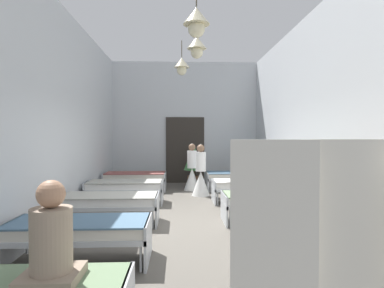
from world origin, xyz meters
TOP-DOWN VIEW (x-y plane):
  - ground_plane at (0.00, 0.00)m, footprint 5.88×11.64m
  - room_shell at (0.00, 1.17)m, footprint 5.68×11.24m
  - bed_left_row_1 at (-1.59, -1.90)m, footprint 1.90×0.84m
  - bed_right_row_1 at (1.59, -1.90)m, footprint 1.90×0.84m
  - bed_left_row_2 at (-1.59, 0.00)m, footprint 1.90×0.84m
  - bed_right_row_2 at (1.59, 0.00)m, footprint 1.90×0.84m
  - bed_left_row_3 at (-1.59, 1.90)m, footprint 1.90×0.84m
  - bed_right_row_3 at (1.59, 1.90)m, footprint 1.90×0.84m
  - bed_left_row_4 at (-1.59, 3.80)m, footprint 1.90×0.84m
  - bed_right_row_4 at (1.59, 3.80)m, footprint 1.90×0.84m
  - nurse_near_aisle at (0.40, 2.93)m, footprint 0.52×0.52m
  - nurse_mid_aisle at (0.19, 3.86)m, footprint 0.52×0.52m
  - patient_seated_primary at (-1.24, -3.75)m, footprint 0.44×0.44m
  - patient_seated_secondary at (1.24, 0.07)m, footprint 0.44×0.44m
  - potted_plant at (0.27, 4.36)m, footprint 0.67×0.67m

SIDE VIEW (x-z plane):
  - ground_plane at x=0.00m, z-range -0.10..0.00m
  - bed_left_row_1 at x=-1.59m, z-range 0.15..0.73m
  - bed_right_row_1 at x=1.59m, z-range 0.15..0.73m
  - bed_left_row_2 at x=-1.59m, z-range 0.15..0.73m
  - bed_right_row_2 at x=1.59m, z-range 0.15..0.73m
  - bed_left_row_3 at x=-1.59m, z-range 0.15..0.73m
  - bed_right_row_3 at x=1.59m, z-range 0.15..0.73m
  - bed_left_row_4 at x=-1.59m, z-range 0.15..0.73m
  - bed_right_row_4 at x=1.59m, z-range 0.15..0.73m
  - nurse_near_aisle at x=0.40m, z-range -0.21..1.27m
  - nurse_mid_aisle at x=0.19m, z-range -0.21..1.27m
  - patient_seated_primary at x=-1.24m, z-range 0.47..1.27m
  - patient_seated_secondary at x=1.24m, z-range 0.47..1.27m
  - potted_plant at x=0.27m, z-range 0.17..1.59m
  - room_shell at x=0.00m, z-range 0.01..4.43m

